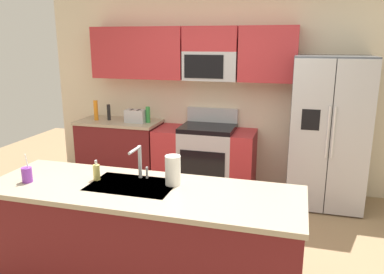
# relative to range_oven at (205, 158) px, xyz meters

# --- Properties ---
(ground_plane) EXTENTS (9.00, 9.00, 0.00)m
(ground_plane) POSITION_rel_range_oven_xyz_m (0.20, -1.80, -0.44)
(ground_plane) COLOR #997A56
(ground_plane) RESTS_ON ground
(kitchen_wall_unit) EXTENTS (5.20, 0.43, 2.60)m
(kitchen_wall_unit) POSITION_rel_range_oven_xyz_m (0.06, 0.28, 1.03)
(kitchen_wall_unit) COLOR beige
(kitchen_wall_unit) RESTS_ON ground
(back_counter) EXTENTS (1.18, 0.63, 0.90)m
(back_counter) POSITION_rel_range_oven_xyz_m (-1.28, -0.00, 0.01)
(back_counter) COLOR maroon
(back_counter) RESTS_ON ground
(range_oven) EXTENTS (1.36, 0.61, 1.10)m
(range_oven) POSITION_rel_range_oven_xyz_m (0.00, 0.00, 0.00)
(range_oven) COLOR #B7BABF
(range_oven) RESTS_ON ground
(refrigerator) EXTENTS (0.90, 0.76, 1.85)m
(refrigerator) POSITION_rel_range_oven_xyz_m (1.56, -0.07, 0.48)
(refrigerator) COLOR #4C4F54
(refrigerator) RESTS_ON ground
(island_counter) EXTENTS (2.51, 0.82, 0.90)m
(island_counter) POSITION_rel_range_oven_xyz_m (0.05, -2.31, 0.01)
(island_counter) COLOR maroon
(island_counter) RESTS_ON ground
(toaster) EXTENTS (0.28, 0.16, 0.18)m
(toaster) POSITION_rel_range_oven_xyz_m (-1.00, -0.05, 0.55)
(toaster) COLOR #B7BABF
(toaster) RESTS_ON back_counter
(pepper_mill) EXTENTS (0.05, 0.05, 0.23)m
(pepper_mill) POSITION_rel_range_oven_xyz_m (-1.43, -0.00, 0.57)
(pepper_mill) COLOR black
(pepper_mill) RESTS_ON back_counter
(bottle_green) EXTENTS (0.06, 0.06, 0.22)m
(bottle_green) POSITION_rel_range_oven_xyz_m (-0.82, -0.01, 0.57)
(bottle_green) COLOR green
(bottle_green) RESTS_ON back_counter
(bottle_orange) EXTENTS (0.06, 0.06, 0.28)m
(bottle_orange) POSITION_rel_range_oven_xyz_m (-1.61, -0.05, 0.60)
(bottle_orange) COLOR orange
(bottle_orange) RESTS_ON back_counter
(sink_faucet) EXTENTS (0.08, 0.21, 0.28)m
(sink_faucet) POSITION_rel_range_oven_xyz_m (-0.04, -2.12, 0.62)
(sink_faucet) COLOR #B7BABF
(sink_faucet) RESTS_ON island_counter
(drink_cup_purple) EXTENTS (0.08, 0.08, 0.24)m
(drink_cup_purple) POSITION_rel_range_oven_xyz_m (-0.90, -2.43, 0.52)
(drink_cup_purple) COLOR purple
(drink_cup_purple) RESTS_ON island_counter
(soap_dispenser) EXTENTS (0.06, 0.06, 0.17)m
(soap_dispenser) POSITION_rel_range_oven_xyz_m (-0.38, -2.23, 0.53)
(soap_dispenser) COLOR #D8CC66
(soap_dispenser) RESTS_ON island_counter
(paper_towel_roll) EXTENTS (0.12, 0.12, 0.24)m
(paper_towel_roll) POSITION_rel_range_oven_xyz_m (0.27, -2.16, 0.58)
(paper_towel_roll) COLOR white
(paper_towel_roll) RESTS_ON island_counter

